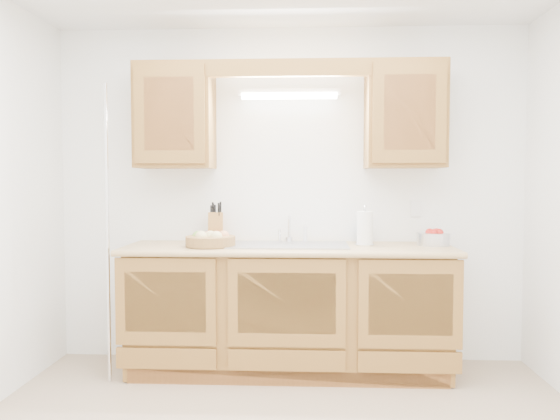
# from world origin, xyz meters

# --- Properties ---
(room) EXTENTS (3.52, 3.50, 2.50)m
(room) POSITION_xyz_m (0.00, 0.00, 1.25)
(room) COLOR tan
(room) RESTS_ON ground
(base_cabinets) EXTENTS (2.20, 0.60, 0.86)m
(base_cabinets) POSITION_xyz_m (0.00, 1.20, 0.44)
(base_cabinets) COLOR brown
(base_cabinets) RESTS_ON ground
(countertop) EXTENTS (2.30, 0.63, 0.04)m
(countertop) POSITION_xyz_m (0.00, 1.19, 0.88)
(countertop) COLOR tan
(countertop) RESTS_ON base_cabinets
(upper_cabinet_left) EXTENTS (0.55, 0.33, 0.75)m
(upper_cabinet_left) POSITION_xyz_m (-0.83, 1.33, 1.83)
(upper_cabinet_left) COLOR brown
(upper_cabinet_left) RESTS_ON room
(upper_cabinet_right) EXTENTS (0.55, 0.33, 0.75)m
(upper_cabinet_right) POSITION_xyz_m (0.83, 1.33, 1.83)
(upper_cabinet_right) COLOR brown
(upper_cabinet_right) RESTS_ON room
(valance) EXTENTS (2.20, 0.05, 0.12)m
(valance) POSITION_xyz_m (0.00, 1.19, 2.14)
(valance) COLOR brown
(valance) RESTS_ON room
(fluorescent_fixture) EXTENTS (0.76, 0.08, 0.08)m
(fluorescent_fixture) POSITION_xyz_m (0.00, 1.42, 2.00)
(fluorescent_fixture) COLOR white
(fluorescent_fixture) RESTS_ON room
(sink) EXTENTS (0.84, 0.46, 0.36)m
(sink) POSITION_xyz_m (0.00, 1.21, 0.83)
(sink) COLOR #9E9EA3
(sink) RESTS_ON countertop
(wire_shelf_pole) EXTENTS (0.03, 0.03, 2.00)m
(wire_shelf_pole) POSITION_xyz_m (-1.20, 0.94, 1.00)
(wire_shelf_pole) COLOR silver
(wire_shelf_pole) RESTS_ON ground
(outlet_plate) EXTENTS (0.08, 0.01, 0.12)m
(outlet_plate) POSITION_xyz_m (0.95, 1.49, 1.15)
(outlet_plate) COLOR white
(outlet_plate) RESTS_ON room
(fruit_basket) EXTENTS (0.44, 0.44, 0.11)m
(fruit_basket) POSITION_xyz_m (-0.54, 1.13, 0.95)
(fruit_basket) COLOR #9D703F
(fruit_basket) RESTS_ON countertop
(knife_block) EXTENTS (0.13, 0.19, 0.32)m
(knife_block) POSITION_xyz_m (-0.54, 1.34, 1.01)
(knife_block) COLOR brown
(knife_block) RESTS_ON countertop
(orange_canister) EXTENTS (0.09, 0.09, 0.21)m
(orange_canister) POSITION_xyz_m (-0.54, 1.43, 1.01)
(orange_canister) COLOR #E84E0C
(orange_canister) RESTS_ON countertop
(soap_bottle) EXTENTS (0.08, 0.08, 0.17)m
(soap_bottle) POSITION_xyz_m (0.54, 1.43, 0.98)
(soap_bottle) COLOR blue
(soap_bottle) RESTS_ON countertop
(sponge) EXTENTS (0.13, 0.09, 0.02)m
(sponge) POSITION_xyz_m (-0.54, 1.44, 0.91)
(sponge) COLOR #CC333F
(sponge) RESTS_ON countertop
(paper_towel) EXTENTS (0.15, 0.15, 0.29)m
(paper_towel) POSITION_xyz_m (0.54, 1.23, 1.02)
(paper_towel) COLOR silver
(paper_towel) RESTS_ON countertop
(apple_bowl) EXTENTS (0.24, 0.24, 0.12)m
(apple_bowl) POSITION_xyz_m (1.03, 1.27, 0.95)
(apple_bowl) COLOR silver
(apple_bowl) RESTS_ON countertop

